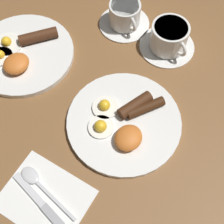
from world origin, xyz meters
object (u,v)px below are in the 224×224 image
breakfast_plate_near (124,122)px  breakfast_plate_far (22,53)px  teacup_far (125,16)px  spoon (35,181)px  knife (44,206)px  teacup_near (169,38)px

breakfast_plate_near → breakfast_plate_far: bearing=90.3°
teacup_far → spoon: teacup_far is taller
breakfast_plate_far → spoon: breakfast_plate_far is taller
breakfast_plate_near → teacup_far: size_ratio=1.89×
knife → breakfast_plate_far: bearing=-31.6°
spoon → teacup_far: bearing=-71.9°
teacup_near → breakfast_plate_near: bearing=-170.0°
breakfast_plate_far → spoon: size_ratio=1.65×
breakfast_plate_near → knife: bearing=175.8°
breakfast_plate_far → teacup_near: size_ratio=1.80×
knife → teacup_near: bearing=-79.7°
teacup_near → teacup_far: size_ratio=1.05×
teacup_far → knife: (-0.52, -0.17, -0.03)m
spoon → breakfast_plate_far: bearing=-36.0°
breakfast_plate_near → knife: breakfast_plate_near is taller
breakfast_plate_far → spoon: 0.35m
breakfast_plate_far → teacup_near: bearing=-48.1°
breakfast_plate_near → knife: size_ratio=1.58×
breakfast_plate_far → knife: (-0.26, -0.32, -0.00)m
breakfast_plate_far → knife: size_ratio=1.58×
breakfast_plate_near → breakfast_plate_far: (-0.00, 0.34, -0.00)m
teacup_far → knife: 0.54m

